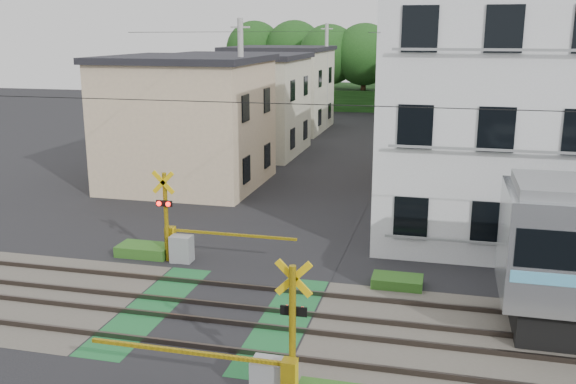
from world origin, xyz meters
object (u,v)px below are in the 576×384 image
(pedestrian, at_px, (386,116))
(crossing_signal_near, at_px, (272,370))
(apartment_block, at_px, (526,110))
(crossing_signal_far, at_px, (180,241))

(pedestrian, bearing_deg, crossing_signal_near, 102.09)
(apartment_block, bearing_deg, crossing_signal_far, -152.22)
(crossing_signal_far, bearing_deg, pedestrian, 83.47)
(crossing_signal_near, bearing_deg, pedestrian, 92.15)
(crossing_signal_far, bearing_deg, crossing_signal_near, -54.71)
(crossing_signal_far, relative_size, apartment_block, 0.46)
(crossing_signal_far, distance_m, apartment_block, 13.14)
(apartment_block, bearing_deg, pedestrian, 105.66)
(crossing_signal_near, xyz_separation_m, apartment_block, (5.91, 13.15, 3.94))
(pedestrian, bearing_deg, crossing_signal_far, 93.40)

